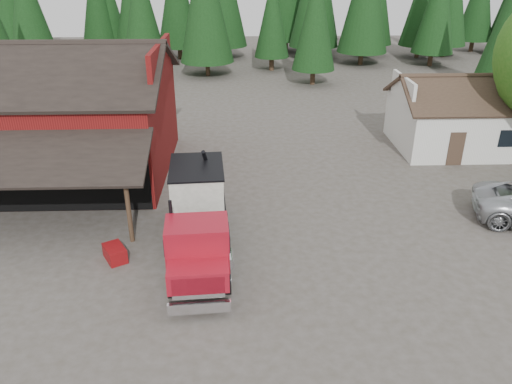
{
  "coord_description": "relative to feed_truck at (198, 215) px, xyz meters",
  "views": [
    {
      "loc": [
        -0.93,
        -16.47,
        11.19
      ],
      "look_at": [
        -0.25,
        3.02,
        1.8
      ],
      "focal_mm": 35.0,
      "sensor_mm": 36.0,
      "label": 1
    }
  ],
  "objects": [
    {
      "name": "near_pine_b",
      "position": [
        8.63,
        28.91,
        4.12
      ],
      "size": [
        3.96,
        3.96,
        10.4
      ],
      "color": "#382619",
      "rests_on": "ground"
    },
    {
      "name": "red_barn",
      "position": [
        -8.37,
        8.82,
        0.92
      ],
      "size": [
        12.8,
        13.63,
        7.18
      ],
      "color": "maroon",
      "rests_on": "ground"
    },
    {
      "name": "farmhouse",
      "position": [
        15.62,
        11.91,
        -0.1
      ],
      "size": [
        8.6,
        6.42,
        4.65
      ],
      "color": "silver",
      "rests_on": "ground"
    },
    {
      "name": "feed_truck",
      "position": [
        0.0,
        0.0,
        0.0
      ],
      "size": [
        2.89,
        8.52,
        3.79
      ],
      "rotation": [
        0.0,
        0.0,
        0.07
      ],
      "color": "black",
      "rests_on": "ground"
    },
    {
      "name": "conifer_backdrop",
      "position": [
        2.63,
        40.91,
        -1.77
      ],
      "size": [
        76.0,
        16.0,
        16.0
      ],
      "primitive_type": null,
      "color": "black",
      "rests_on": "ground"
    },
    {
      "name": "ground",
      "position": [
        2.63,
        -1.09,
        -1.77
      ],
      "size": [
        120.0,
        120.0,
        0.0
      ],
      "primitive_type": "plane",
      "color": "#443F35",
      "rests_on": "ground"
    },
    {
      "name": "equip_box",
      "position": [
        -3.37,
        -0.42,
        -1.47
      ],
      "size": [
        1.16,
        1.3,
        0.6
      ],
      "primitive_type": "cube",
      "rotation": [
        0.0,
        0.0,
        0.53
      ],
      "color": "maroon",
      "rests_on": "ground"
    }
  ]
}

